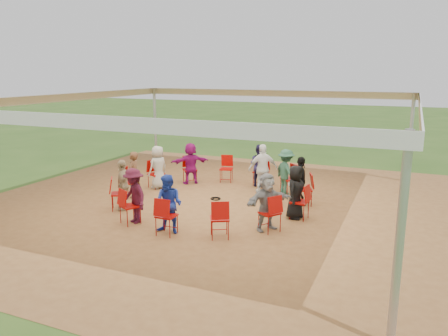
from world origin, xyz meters
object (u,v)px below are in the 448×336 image
at_px(standing_person, 263,169).
at_px(laptop, 294,182).
at_px(cable_coil, 216,199).
at_px(chair_5, 156,174).
at_px(person_seated_4, 158,167).
at_px(chair_9, 167,216).
at_px(chair_12, 300,202).
at_px(person_seated_3, 191,163).
at_px(person_seated_0, 300,181).
at_px(chair_2, 261,172).
at_px(chair_10, 220,219).
at_px(chair_7, 119,194).
at_px(chair_4, 190,170).
at_px(chair_11, 270,213).
at_px(chair_6, 130,183).
at_px(person_seated_2, 259,165).
at_px(person_seated_10, 295,192).
at_px(person_seated_9, 267,202).
at_px(person_seated_5, 133,175).
at_px(chair_3, 226,169).
at_px(person_seated_1, 286,172).
at_px(person_seated_6, 123,185).
at_px(chair_1, 289,179).
at_px(chair_8, 130,206).
at_px(chair_0, 304,190).
at_px(person_seated_7, 134,196).
at_px(person_seated_8, 169,204).

distance_m(standing_person, laptop, 1.45).
relative_size(cable_coil, laptop, 0.98).
distance_m(chair_5, person_seated_4, 0.27).
relative_size(chair_9, chair_12, 1.00).
xyz_separation_m(chair_12, person_seated_3, (-4.21, 2.10, 0.25)).
xyz_separation_m(chair_9, person_seated_0, (2.26, 3.48, 0.25)).
height_order(chair_2, chair_10, same).
bearing_deg(chair_7, person_seated_4, 149.71).
distance_m(chair_4, chair_11, 5.12).
relative_size(chair_2, chair_10, 1.00).
relative_size(chair_12, laptop, 2.32).
bearing_deg(chair_10, chair_11, 13.85).
xyz_separation_m(chair_2, chair_6, (-3.14, -2.85, 0.00)).
xyz_separation_m(chair_4, chair_7, (-0.37, -3.40, 0.00)).
bearing_deg(chair_12, person_seated_3, 69.75).
bearing_deg(person_seated_2, person_seated_3, 27.69).
xyz_separation_m(chair_9, chair_10, (1.19, 0.31, 0.00)).
height_order(standing_person, cable_coil, standing_person).
xyz_separation_m(person_seated_4, person_seated_10, (4.75, -1.11, 0.00)).
xyz_separation_m(chair_9, person_seated_9, (2.01, 1.21, 0.25)).
distance_m(chair_6, person_seated_5, 0.27).
bearing_deg(chair_10, person_seated_3, 96.76).
bearing_deg(chair_3, laptop, 134.72).
bearing_deg(person_seated_1, laptop, 158.26).
bearing_deg(chair_11, person_seated_5, 110.25).
relative_size(chair_11, standing_person, 0.59).
relative_size(chair_5, person_seated_6, 0.65).
xyz_separation_m(person_seated_1, person_seated_3, (-3.26, -0.04, 0.00)).
distance_m(chair_6, laptop, 4.84).
relative_size(person_seated_3, cable_coil, 3.63).
height_order(chair_1, chair_8, same).
xyz_separation_m(chair_4, person_seated_0, (4.02, -1.01, 0.25)).
bearing_deg(chair_0, chair_8, 110.77).
distance_m(person_seated_2, person_seated_3, 2.28).
height_order(chair_8, person_seated_6, person_seated_6).
bearing_deg(cable_coil, person_seated_0, 10.65).
distance_m(person_seated_4, person_seated_7, 3.26).
xyz_separation_m(chair_4, cable_coil, (1.62, -1.46, -0.43)).
relative_size(chair_0, standing_person, 0.59).
height_order(chair_4, person_seated_5, person_seated_5).
bearing_deg(chair_1, cable_coil, 80.77).
xyz_separation_m(person_seated_2, person_seated_10, (1.88, -2.66, 0.00)).
height_order(chair_6, person_seated_5, person_seated_5).
height_order(chair_2, person_seated_8, person_seated_8).
bearing_deg(person_seated_1, chair_7, 82.91).
bearing_deg(person_seated_7, chair_3, 111.29).
xyz_separation_m(chair_10, person_seated_8, (-1.20, -0.19, 0.25)).
height_order(person_seated_9, standing_person, standing_person).
bearing_deg(chair_6, chair_11, 69.23).
bearing_deg(chair_6, chair_5, 166.15).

